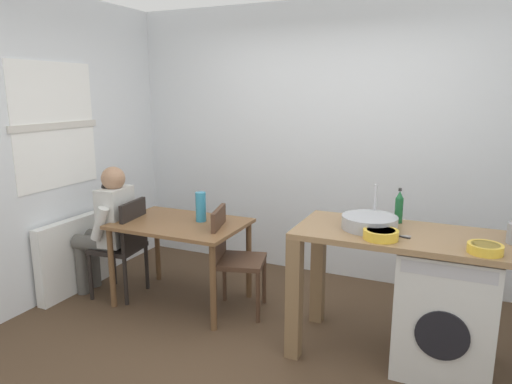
{
  "coord_description": "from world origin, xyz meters",
  "views": [
    {
      "loc": [
        1.2,
        -2.73,
        1.85
      ],
      "look_at": [
        -0.22,
        0.45,
        1.09
      ],
      "focal_mm": 32.46,
      "sensor_mm": 36.0,
      "label": 1
    }
  ],
  "objects_px": {
    "vase": "(201,207)",
    "seated_person": "(108,224)",
    "chair_person_seat": "(125,243)",
    "mixing_bowl": "(381,234)",
    "colander": "(485,248)",
    "bottle_tall_green": "(399,207)",
    "chair_opposite": "(231,254)",
    "washing_machine": "(445,308)",
    "dining_table": "(181,233)"
  },
  "relations": [
    {
      "from": "washing_machine",
      "to": "mixing_bowl",
      "type": "distance_m",
      "value": 0.7
    },
    {
      "from": "washing_machine",
      "to": "seated_person",
      "type": "bearing_deg",
      "value": 179.49
    },
    {
      "from": "chair_person_seat",
      "to": "bottle_tall_green",
      "type": "xyz_separation_m",
      "value": [
        2.34,
        0.19,
        0.53
      ]
    },
    {
      "from": "vase",
      "to": "chair_opposite",
      "type": "bearing_deg",
      "value": -11.9
    },
    {
      "from": "chair_opposite",
      "to": "colander",
      "type": "height_order",
      "value": "colander"
    },
    {
      "from": "chair_person_seat",
      "to": "vase",
      "type": "height_order",
      "value": "vase"
    },
    {
      "from": "vase",
      "to": "mixing_bowl",
      "type": "bearing_deg",
      "value": -15.2
    },
    {
      "from": "seated_person",
      "to": "mixing_bowl",
      "type": "bearing_deg",
      "value": -102.12
    },
    {
      "from": "vase",
      "to": "colander",
      "type": "bearing_deg",
      "value": -11.66
    },
    {
      "from": "bottle_tall_green",
      "to": "colander",
      "type": "distance_m",
      "value": 0.72
    },
    {
      "from": "seated_person",
      "to": "mixing_bowl",
      "type": "xyz_separation_m",
      "value": [
        2.45,
        -0.22,
        0.28
      ]
    },
    {
      "from": "seated_person",
      "to": "colander",
      "type": "height_order",
      "value": "seated_person"
    },
    {
      "from": "chair_person_seat",
      "to": "mixing_bowl",
      "type": "xyz_separation_m",
      "value": [
        2.29,
        -0.24,
        0.45
      ]
    },
    {
      "from": "dining_table",
      "to": "seated_person",
      "type": "bearing_deg",
      "value": -171.11
    },
    {
      "from": "chair_opposite",
      "to": "mixing_bowl",
      "type": "xyz_separation_m",
      "value": [
        1.27,
        -0.36,
        0.45
      ]
    },
    {
      "from": "mixing_bowl",
      "to": "vase",
      "type": "relative_size",
      "value": 0.87
    },
    {
      "from": "chair_opposite",
      "to": "bottle_tall_green",
      "type": "bearing_deg",
      "value": 78.14
    },
    {
      "from": "vase",
      "to": "seated_person",
      "type": "bearing_deg",
      "value": -166.19
    },
    {
      "from": "seated_person",
      "to": "bottle_tall_green",
      "type": "relative_size",
      "value": 4.7
    },
    {
      "from": "chair_opposite",
      "to": "washing_machine",
      "type": "height_order",
      "value": "chair_opposite"
    },
    {
      "from": "chair_person_seat",
      "to": "chair_opposite",
      "type": "relative_size",
      "value": 1.0
    },
    {
      "from": "seated_person",
      "to": "mixing_bowl",
      "type": "relative_size",
      "value": 5.35
    },
    {
      "from": "bottle_tall_green",
      "to": "mixing_bowl",
      "type": "distance_m",
      "value": 0.45
    },
    {
      "from": "dining_table",
      "to": "chair_person_seat",
      "type": "bearing_deg",
      "value": -170.54
    },
    {
      "from": "chair_opposite",
      "to": "seated_person",
      "type": "bearing_deg",
      "value": -98.12
    },
    {
      "from": "chair_opposite",
      "to": "seated_person",
      "type": "xyz_separation_m",
      "value": [
        -1.18,
        -0.14,
        0.16
      ]
    },
    {
      "from": "dining_table",
      "to": "chair_person_seat",
      "type": "height_order",
      "value": "chair_person_seat"
    },
    {
      "from": "washing_machine",
      "to": "chair_opposite",
      "type": "bearing_deg",
      "value": 174.34
    },
    {
      "from": "chair_person_seat",
      "to": "seated_person",
      "type": "bearing_deg",
      "value": 90.0
    },
    {
      "from": "colander",
      "to": "bottle_tall_green",
      "type": "bearing_deg",
      "value": 140.44
    },
    {
      "from": "chair_person_seat",
      "to": "seated_person",
      "type": "distance_m",
      "value": 0.23
    },
    {
      "from": "chair_person_seat",
      "to": "bottle_tall_green",
      "type": "height_order",
      "value": "bottle_tall_green"
    },
    {
      "from": "seated_person",
      "to": "colander",
      "type": "bearing_deg",
      "value": -101.47
    },
    {
      "from": "dining_table",
      "to": "colander",
      "type": "xyz_separation_m",
      "value": [
        2.35,
        -0.35,
        0.31
      ]
    },
    {
      "from": "dining_table",
      "to": "seated_person",
      "type": "height_order",
      "value": "seated_person"
    },
    {
      "from": "seated_person",
      "to": "colander",
      "type": "xyz_separation_m",
      "value": [
        3.05,
        -0.24,
        0.28
      ]
    },
    {
      "from": "mixing_bowl",
      "to": "chair_opposite",
      "type": "bearing_deg",
      "value": 163.96
    },
    {
      "from": "washing_machine",
      "to": "bottle_tall_green",
      "type": "xyz_separation_m",
      "value": [
        -0.36,
        0.24,
        0.61
      ]
    },
    {
      "from": "bottle_tall_green",
      "to": "seated_person",
      "type": "bearing_deg",
      "value": -175.17
    },
    {
      "from": "seated_person",
      "to": "vase",
      "type": "relative_size",
      "value": 4.65
    },
    {
      "from": "vase",
      "to": "dining_table",
      "type": "bearing_deg",
      "value": -146.31
    },
    {
      "from": "dining_table",
      "to": "mixing_bowl",
      "type": "distance_m",
      "value": 1.8
    },
    {
      "from": "bottle_tall_green",
      "to": "dining_table",
      "type": "bearing_deg",
      "value": -176.78
    },
    {
      "from": "mixing_bowl",
      "to": "vase",
      "type": "distance_m",
      "value": 1.66
    },
    {
      "from": "mixing_bowl",
      "to": "vase",
      "type": "xyz_separation_m",
      "value": [
        -1.6,
        0.43,
        -0.09
      ]
    },
    {
      "from": "dining_table",
      "to": "washing_machine",
      "type": "distance_m",
      "value": 2.18
    },
    {
      "from": "dining_table",
      "to": "bottle_tall_green",
      "type": "distance_m",
      "value": 1.84
    },
    {
      "from": "chair_person_seat",
      "to": "mixing_bowl",
      "type": "bearing_deg",
      "value": -102.96
    },
    {
      "from": "chair_opposite",
      "to": "vase",
      "type": "distance_m",
      "value": 0.49
    },
    {
      "from": "chair_person_seat",
      "to": "seated_person",
      "type": "relative_size",
      "value": 0.75
    }
  ]
}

